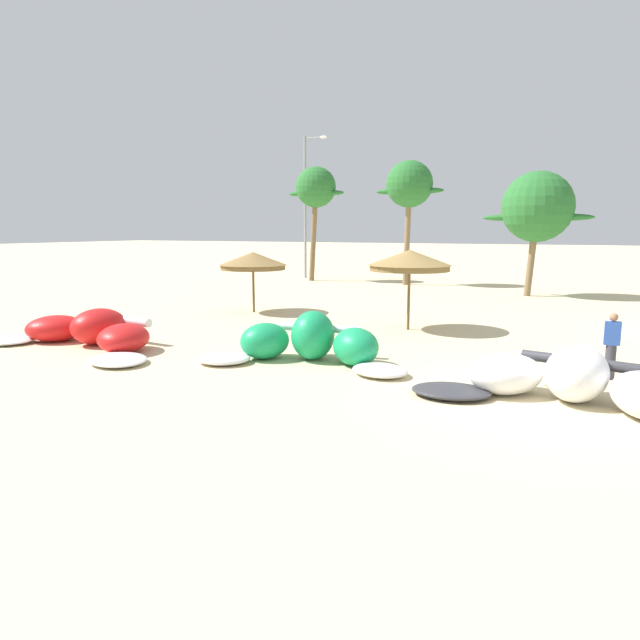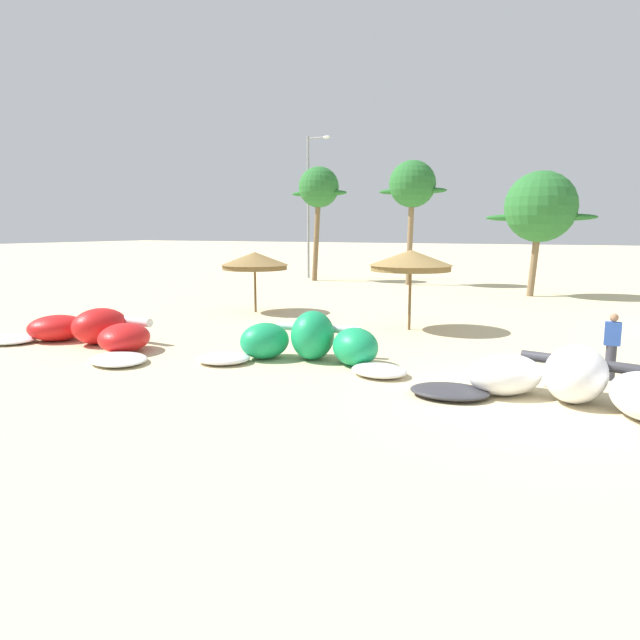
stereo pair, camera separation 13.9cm
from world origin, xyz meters
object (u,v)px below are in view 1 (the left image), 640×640
(lamppost_west, at_px, (307,201))
(palm_left_of_gap, at_px, (537,207))
(kite_left, at_px, (309,343))
(palm_left, at_px, (409,186))
(beach_umbrella_near_van, at_px, (253,261))
(palm_leftmost, at_px, (316,189))
(beach_umbrella_middle, at_px, (410,260))
(person_near_kites, at_px, (611,346))
(kite_far_left, at_px, (89,332))
(kite_left_of_center, at_px, (572,383))

(lamppost_west, bearing_deg, palm_left_of_gap, -17.60)
(kite_left, height_order, palm_left, palm_left)
(beach_umbrella_near_van, height_order, palm_left_of_gap, palm_left_of_gap)
(palm_leftmost, bearing_deg, kite_left, -65.04)
(beach_umbrella_middle, xyz_separation_m, palm_left, (-4.76, 16.16, 3.82))
(person_near_kites, relative_size, palm_leftmost, 0.21)
(palm_leftmost, distance_m, lamppost_west, 2.44)
(palm_left, height_order, lamppost_west, lamppost_west)
(beach_umbrella_middle, relative_size, palm_left_of_gap, 0.45)
(palm_left_of_gap, height_order, lamppost_west, lamppost_west)
(kite_far_left, distance_m, palm_left, 24.15)
(palm_leftmost, height_order, palm_left, palm_left)
(palm_leftmost, bearing_deg, beach_umbrella_near_van, -74.77)
(kite_left_of_center, bearing_deg, person_near_kites, 73.24)
(kite_left_of_center, xyz_separation_m, palm_left, (-10.31, 23.32, 5.86))
(kite_far_left, xyz_separation_m, kite_left_of_center, (13.70, -0.15, 0.02))
(kite_left, bearing_deg, beach_umbrella_near_van, 130.54)
(kite_far_left, distance_m, palm_left_of_gap, 23.29)
(kite_far_left, relative_size, beach_umbrella_middle, 2.51)
(kite_left_of_center, xyz_separation_m, beach_umbrella_near_van, (-12.90, 8.53, 1.79))
(kite_left_of_center, relative_size, palm_left_of_gap, 0.96)
(palm_leftmost, xyz_separation_m, lamppost_west, (-1.56, 1.76, -0.68))
(beach_umbrella_middle, height_order, palm_left_of_gap, palm_left_of_gap)
(palm_left, relative_size, palm_left_of_gap, 1.19)
(palm_left, height_order, palm_left_of_gap, palm_left)
(kite_left, relative_size, beach_umbrella_near_van, 2.04)
(lamppost_west, bearing_deg, palm_left, -12.60)
(kite_far_left, relative_size, kite_left, 1.25)
(beach_umbrella_middle, bearing_deg, person_near_kites, -35.68)
(palm_left, bearing_deg, palm_left_of_gap, -22.47)
(kite_left, distance_m, palm_left, 23.21)
(beach_umbrella_near_van, distance_m, person_near_kites, 14.98)
(kite_left_of_center, distance_m, palm_left, 26.16)
(kite_left, xyz_separation_m, kite_left_of_center, (6.59, -1.16, -0.06))
(kite_left_of_center, height_order, person_near_kites, person_near_kites)
(kite_left_of_center, bearing_deg, lamppost_west, 126.34)
(person_near_kites, xyz_separation_m, palm_leftmost, (-17.73, 20.79, 5.49))
(beach_umbrella_near_van, distance_m, beach_umbrella_middle, 7.48)
(kite_left, xyz_separation_m, palm_left_of_gap, (4.25, 18.87, 4.21))
(kite_far_left, xyz_separation_m, kite_left, (7.11, 1.01, 0.08))
(palm_left_of_gap, distance_m, lamppost_west, 16.97)
(palm_left, distance_m, lamppost_west, 8.42)
(kite_far_left, xyz_separation_m, palm_left, (3.39, 23.17, 5.88))
(kite_left_of_center, relative_size, beach_umbrella_near_van, 2.16)
(kite_left, relative_size, palm_left, 0.76)
(beach_umbrella_near_van, distance_m, lamppost_west, 17.87)
(kite_left_of_center, height_order, beach_umbrella_near_van, beach_umbrella_near_van)
(beach_umbrella_middle, distance_m, person_near_kites, 7.98)
(beach_umbrella_near_van, bearing_deg, lamppost_west, 108.63)
(beach_umbrella_middle, xyz_separation_m, palm_left_of_gap, (3.21, 12.87, 2.23))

